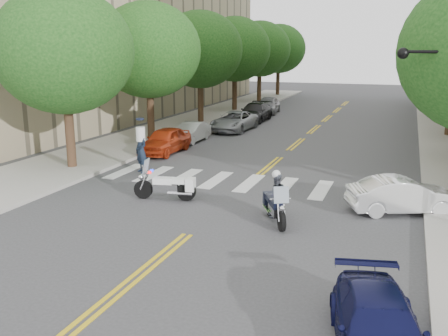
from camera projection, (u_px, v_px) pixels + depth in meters
The scene contains 20 objects.
ground at pixel (188, 235), 15.67m from camera, with size 140.00×140.00×0.00m, color #38383A.
sidewalk_left at pixel (193, 122), 38.90m from camera, with size 5.00×60.00×0.15m, color #9E9991.
tree_l_0 at pixel (64, 51), 22.78m from camera, with size 6.40×6.40×8.45m.
tree_l_1 at pixel (148, 50), 30.08m from camera, with size 6.40×6.40×8.45m.
tree_l_2 at pixel (200, 50), 37.37m from camera, with size 6.40×6.40×8.45m.
tree_l_3 at pixel (235, 49), 44.67m from camera, with size 6.40×6.40×8.45m.
tree_l_4 at pixel (260, 49), 51.96m from camera, with size 6.40×6.40×8.45m.
tree_l_5 at pixel (279, 49), 59.26m from camera, with size 6.40×6.40×8.45m.
tree_r_4 at pixel (443, 49), 46.05m from camera, with size 6.40×6.40×8.45m.
tree_r_5 at pixel (439, 49), 53.34m from camera, with size 6.40×6.40×8.45m.
motorcycle_police at pixel (275, 199), 16.64m from camera, with size 1.29×2.06×1.81m.
motorcycle_parked at pixel (170, 186), 19.14m from camera, with size 2.43×0.88×1.58m.
officer_standing at pixel (141, 151), 23.27m from camera, with size 0.75×0.49×2.07m, color #162132.
convertible at pixel (403, 195), 17.64m from camera, with size 1.34×3.85×1.27m, color white.
sedan_blue at pixel (379, 329), 9.36m from camera, with size 1.63×4.01×1.16m, color #0E103B.
parked_car_a at pixel (165, 140), 27.62m from camera, with size 1.67×4.16×1.42m, color #BB3414.
parked_car_b at pixel (191, 132), 30.86m from camera, with size 1.27×3.63×1.20m, color silver.
parked_car_c at pixel (234, 121), 35.04m from camera, with size 2.23×4.83×1.34m, color #97999E.
parked_car_d at pixel (255, 112), 39.59m from camera, with size 1.99×4.90×1.42m, color black.
parked_car_e at pixel (268, 105), 44.23m from camera, with size 1.77×4.39×1.50m, color gray.
Camera 1 is at (6.17, -13.42, 5.74)m, focal length 40.00 mm.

